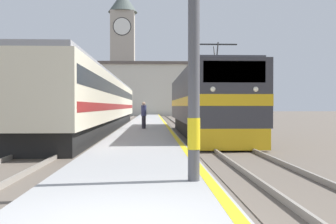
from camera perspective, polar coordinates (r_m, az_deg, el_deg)
The scene contains 9 objects.
ground_plane at distance 34.70m, azimuth -3.02°, elevation -2.03°, with size 200.00×200.00×0.00m, color #60564C.
platform at distance 29.70m, azimuth -3.13°, elevation -2.21°, with size 3.33×140.00×0.31m.
rail_track_near at distance 29.86m, azimuth 3.52°, elevation -2.43°, with size 2.83×140.00×0.16m.
rail_track_far at distance 29.95m, azimuth -9.67°, elevation -2.43°, with size 2.84×140.00×0.16m.
locomotive_train at distance 23.00m, azimuth 5.26°, elevation 1.28°, with size 2.92×17.05×4.71m.
passenger_train at distance 30.06m, azimuth -9.64°, elevation 1.42°, with size 2.92×35.30×3.78m.
person_on_platform at distance 25.14m, azimuth -3.54°, elevation -0.37°, with size 0.34×0.34×1.71m.
clock_tower at distance 83.42m, azimuth -6.56°, elevation 9.12°, with size 6.06×6.06×25.66m.
station_building at distance 73.64m, azimuth -3.49°, elevation 3.24°, with size 20.19×10.19×9.62m.
Camera 1 is at (0.42, -4.66, 1.73)m, focal length 42.00 mm.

